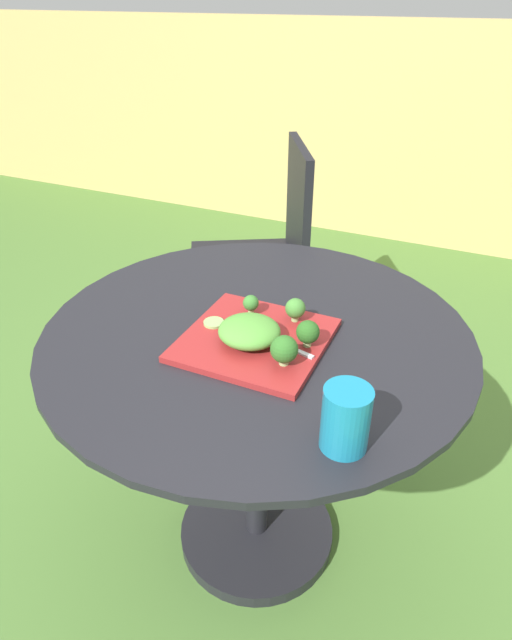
{
  "coord_description": "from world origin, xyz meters",
  "views": [
    {
      "loc": [
        0.42,
        -0.92,
        1.37
      ],
      "look_at": [
        0.01,
        -0.03,
        0.76
      ],
      "focal_mm": 30.16,
      "sensor_mm": 36.0,
      "label": 1
    }
  ],
  "objects_px": {
    "patio_chair": "(269,243)",
    "salad_plate": "(255,340)",
    "drinking_glass": "(345,422)",
    "fork": "(276,342)"
  },
  "relations": [
    {
      "from": "drinking_glass",
      "to": "fork",
      "type": "xyz_separation_m",
      "value": [
        -0.21,
        0.22,
        -0.04
      ]
    },
    {
      "from": "patio_chair",
      "to": "fork",
      "type": "distance_m",
      "value": 1.03
    },
    {
      "from": "salad_plate",
      "to": "drinking_glass",
      "type": "relative_size",
      "value": 2.56
    },
    {
      "from": "fork",
      "to": "drinking_glass",
      "type": "bearing_deg",
      "value": -45.64
    },
    {
      "from": "salad_plate",
      "to": "drinking_glass",
      "type": "distance_m",
      "value": 0.34
    },
    {
      "from": "patio_chair",
      "to": "salad_plate",
      "type": "bearing_deg",
      "value": -68.58
    },
    {
      "from": "drinking_glass",
      "to": "fork",
      "type": "height_order",
      "value": "drinking_glass"
    },
    {
      "from": "drinking_glass",
      "to": "fork",
      "type": "bearing_deg",
      "value": 134.36
    },
    {
      "from": "salad_plate",
      "to": "drinking_glass",
      "type": "height_order",
      "value": "drinking_glass"
    },
    {
      "from": "salad_plate",
      "to": "fork",
      "type": "distance_m",
      "value": 0.05
    }
  ]
}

